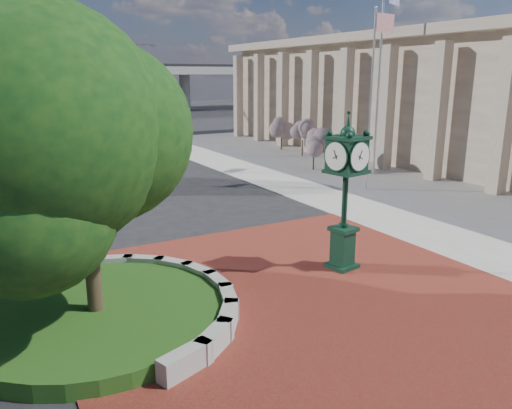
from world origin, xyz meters
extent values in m
plane|color=black|center=(0.00, 0.00, 0.00)|extent=(200.00, 200.00, 0.00)
cube|color=maroon|center=(0.00, -1.00, 0.02)|extent=(12.00, 12.00, 0.04)
cube|color=#9E9B93|center=(16.00, 10.00, 0.02)|extent=(20.00, 50.00, 0.04)
cube|color=#9E9B93|center=(-3.91, -3.01, 0.27)|extent=(1.29, 0.76, 0.54)
cube|color=#9E9B93|center=(-3.05, -2.54, 0.27)|extent=(1.20, 1.04, 0.54)
cube|color=#9E9B93|center=(-2.38, -1.84, 0.27)|extent=(1.00, 1.22, 0.54)
cube|color=#9E9B93|center=(-1.95, -0.96, 0.27)|extent=(0.71, 1.30, 0.54)
cube|color=#9E9B93|center=(-1.80, 0.00, 0.27)|extent=(0.35, 1.25, 0.54)
cube|color=#9E9B93|center=(-1.95, 0.96, 0.27)|extent=(0.71, 1.30, 0.54)
cube|color=#9E9B93|center=(-2.38, 1.84, 0.27)|extent=(1.00, 1.22, 0.54)
cube|color=#9E9B93|center=(-3.05, 2.54, 0.27)|extent=(1.20, 1.04, 0.54)
cube|color=#9E9B93|center=(-3.91, 3.01, 0.27)|extent=(1.29, 0.76, 0.54)
cylinder|color=#1E3F12|center=(-5.00, 0.00, 0.20)|extent=(6.10, 6.10, 0.40)
cube|color=gray|center=(24.00, 12.00, 4.00)|extent=(15.00, 42.00, 8.00)
cube|color=gray|center=(24.00, 12.00, 8.30)|extent=(17.00, 44.00, 0.60)
cube|color=black|center=(16.80, 12.00, 4.00)|extent=(0.30, 40.00, 5.50)
cube|color=#9E9B93|center=(0.00, 70.00, 6.50)|extent=(90.00, 12.00, 1.20)
cube|color=black|center=(0.00, 70.00, 7.30)|extent=(90.00, 12.00, 0.40)
cylinder|color=#9E9B93|center=(5.00, 70.00, 3.00)|extent=(1.80, 1.80, 6.00)
cylinder|color=#9E9B93|center=(25.00, 70.00, 3.00)|extent=(1.80, 1.80, 6.00)
cylinder|color=#38281C|center=(-5.00, 0.00, 1.08)|extent=(0.36, 0.36, 2.17)
sphere|color=#0E3311|center=(-5.00, 0.00, 3.73)|extent=(5.20, 5.20, 5.20)
cylinder|color=#38281C|center=(-4.00, 18.00, 0.96)|extent=(0.36, 0.36, 1.92)
sphere|color=#0E3311|center=(-4.00, 18.00, 3.25)|extent=(4.40, 4.40, 4.40)
cube|color=black|center=(2.42, -0.08, 0.08)|extent=(0.93, 0.93, 0.16)
cube|color=black|center=(2.42, -0.08, 0.70)|extent=(0.64, 0.64, 1.10)
cube|color=black|center=(2.42, -0.08, 1.29)|extent=(0.82, 0.82, 0.12)
cylinder|color=black|center=(2.42, -0.08, 2.20)|extent=(0.17, 0.17, 1.71)
cube|color=black|center=(2.42, -0.08, 3.57)|extent=(1.05, 1.05, 0.90)
cylinder|color=white|center=(2.51, -0.54, 3.57)|extent=(0.80, 0.20, 0.80)
cylinder|color=white|center=(2.34, 0.39, 3.57)|extent=(0.80, 0.20, 0.80)
cylinder|color=white|center=(1.96, -0.16, 3.57)|extent=(0.20, 0.80, 0.80)
cylinder|color=white|center=(2.89, 0.01, 3.57)|extent=(0.20, 0.80, 0.80)
sphere|color=black|center=(2.42, -0.08, 4.19)|extent=(0.44, 0.44, 0.44)
cone|color=black|center=(2.42, -0.08, 4.52)|extent=(0.18, 0.18, 0.50)
imported|color=#4B100A|center=(0.13, 36.51, 0.77)|extent=(3.30, 4.85, 1.53)
cylinder|color=silver|center=(10.52, 7.98, 4.46)|extent=(0.11, 0.11, 8.91)
sphere|color=silver|center=(10.52, 7.98, 8.96)|extent=(0.16, 0.16, 0.16)
plane|color=red|center=(11.19, 7.98, 8.29)|extent=(1.32, 0.21, 1.34)
cylinder|color=silver|center=(13.59, 10.80, 5.48)|extent=(0.13, 0.13, 10.96)
cylinder|color=slate|center=(3.59, 25.47, 3.97)|extent=(0.14, 0.14, 7.94)
cube|color=slate|center=(4.35, 25.25, 7.94)|extent=(1.56, 0.58, 0.11)
cube|color=slate|center=(5.02, 25.05, 7.85)|extent=(0.49, 0.34, 0.13)
cylinder|color=slate|center=(-1.06, 44.18, 4.93)|extent=(0.18, 0.18, 9.86)
cube|color=slate|center=(-0.08, 44.02, 9.86)|extent=(1.97, 0.48, 0.13)
cube|color=slate|center=(0.78, 43.88, 9.75)|extent=(0.58, 0.36, 0.16)
cylinder|color=#38281C|center=(11.36, 13.83, 0.60)|extent=(0.10, 0.10, 1.20)
sphere|color=#C160AD|center=(11.36, 13.83, 1.60)|extent=(1.20, 1.20, 1.20)
cylinder|color=#38281C|center=(13.92, 18.79, 0.60)|extent=(0.10, 0.10, 1.20)
sphere|color=#C160AD|center=(13.92, 18.79, 1.60)|extent=(1.20, 1.20, 1.20)
cylinder|color=#38281C|center=(14.19, 22.11, 0.60)|extent=(0.10, 0.10, 1.20)
sphere|color=#C160AD|center=(14.19, 22.11, 1.60)|extent=(1.20, 1.20, 1.20)
camera|label=1|loc=(-7.03, -11.41, 5.83)|focal=35.00mm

